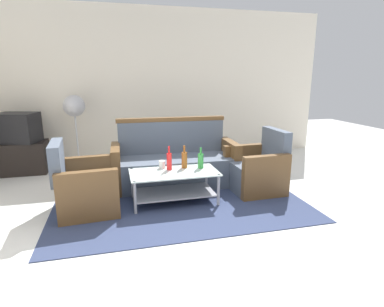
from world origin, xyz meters
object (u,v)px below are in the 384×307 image
(couch, at_px, (175,164))
(armchair_left, at_px, (85,188))
(cup, at_px, (162,164))
(tv_stand, at_px, (22,158))
(bottle_green, at_px, (201,160))
(pedestal_fan, at_px, (74,110))
(bottle_red, at_px, (169,161))
(coffee_table, at_px, (174,182))
(bottle_brown, at_px, (184,159))
(armchair_right, at_px, (257,170))
(television, at_px, (18,128))

(couch, distance_m, armchair_left, 1.39)
(cup, height_order, tv_stand, tv_stand)
(bottle_green, height_order, pedestal_fan, pedestal_fan)
(bottle_red, distance_m, pedestal_fan, 2.28)
(cup, xyz_separation_m, pedestal_fan, (-1.20, 1.72, 0.55))
(armchair_left, xyz_separation_m, tv_stand, (-1.13, 1.85, -0.03))
(bottle_red, height_order, cup, bottle_red)
(coffee_table, distance_m, bottle_brown, 0.32)
(cup, bearing_deg, pedestal_fan, 124.92)
(couch, bearing_deg, coffee_table, 79.32)
(bottle_red, height_order, pedestal_fan, pedestal_fan)
(couch, relative_size, bottle_green, 6.69)
(pedestal_fan, bearing_deg, coffee_table, -55.10)
(couch, bearing_deg, armchair_left, 30.35)
(cup, bearing_deg, armchair_left, -169.23)
(couch, distance_m, armchair_right, 1.19)
(bottle_red, height_order, television, television)
(bottle_green, bearing_deg, tv_stand, 145.26)
(couch, height_order, cup, couch)
(coffee_table, relative_size, bottle_brown, 3.69)
(armchair_right, height_order, television, television)
(bottle_red, bearing_deg, armchair_left, -175.22)
(bottle_brown, relative_size, cup, 2.98)
(armchair_left, bearing_deg, couch, 114.84)
(coffee_table, relative_size, bottle_green, 4.05)
(armchair_right, height_order, coffee_table, armchair_right)
(bottle_red, bearing_deg, couch, 72.45)
(armchair_right, relative_size, bottle_green, 3.13)
(bottle_red, bearing_deg, armchair_right, 2.70)
(coffee_table, distance_m, television, 2.92)
(armchair_right, relative_size, pedestal_fan, 0.67)
(pedestal_fan, bearing_deg, armchair_right, -34.71)
(bottle_green, xyz_separation_m, tv_stand, (-2.58, 1.79, -0.25))
(armchair_right, bearing_deg, bottle_red, 91.01)
(couch, relative_size, television, 2.60)
(armchair_left, relative_size, tv_stand, 1.06)
(armchair_left, relative_size, bottle_brown, 2.85)
(armchair_left, relative_size, bottle_green, 3.13)
(armchair_right, distance_m, television, 3.86)
(bottle_red, relative_size, television, 0.44)
(armchair_right, relative_size, television, 1.21)
(coffee_table, bearing_deg, bottle_brown, 35.70)
(bottle_red, xyz_separation_m, bottle_green, (0.41, -0.02, -0.01))
(armchair_right, xyz_separation_m, tv_stand, (-3.43, 1.71, -0.03))
(cup, bearing_deg, coffee_table, -55.33)
(cup, height_order, television, television)
(armchair_left, xyz_separation_m, armchair_right, (2.29, 0.15, 0.00))
(armchair_right, height_order, bottle_green, armchair_right)
(coffee_table, bearing_deg, tv_stand, 140.12)
(pedestal_fan, bearing_deg, tv_stand, -176.78)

